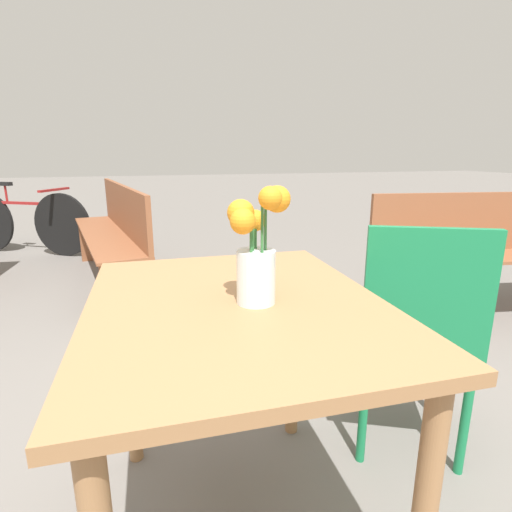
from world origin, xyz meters
The scene contains 6 objects.
table_front centered at (0.00, 0.00, 0.63)m, with size 0.77×0.93×0.75m.
flower_vase centered at (0.05, -0.03, 0.87)m, with size 0.16×0.16×0.29m.
cafe_chair centered at (0.70, 0.16, 0.51)m, with size 0.53×0.53×0.89m.
bench_near centered at (2.06, 1.15, 0.46)m, with size 1.67×0.62×0.85m.
bench_middle centered at (-0.41, 2.63, 0.48)m, with size 0.71×2.00×0.85m.
bicycle centered at (-1.44, 4.05, 0.36)m, with size 1.48×0.88×0.80m.
Camera 1 is at (-0.23, -0.93, 1.11)m, focal length 28.00 mm.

